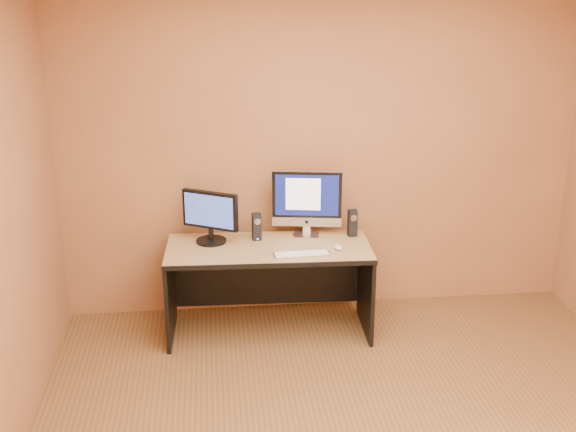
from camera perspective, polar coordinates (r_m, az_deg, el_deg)
The scene contains 10 objects.
walls at distance 3.67m, azimuth 7.44°, elevation -2.11°, with size 4.00×4.00×2.60m, color #9B653E, non-canonical shape.
desk at distance 5.39m, azimuth -1.52°, elevation -5.85°, with size 1.49×0.65×0.69m, color tan, non-canonical shape.
imac at distance 5.40m, azimuth 1.49°, elevation 1.01°, with size 0.53×0.20×0.51m, color #B4B3B8, non-canonical shape.
second_monitor at distance 5.31m, azimuth -6.15°, elevation -0.09°, with size 0.45×0.22×0.39m, color black, non-canonical shape.
speaker_left at distance 5.36m, azimuth -2.49°, elevation -0.85°, with size 0.06×0.07×0.20m, color black, non-canonical shape.
speaker_right at distance 5.46m, azimuth 5.11°, elevation -0.55°, with size 0.06×0.07×0.20m, color black, non-canonical shape.
keyboard at distance 5.10m, azimuth 1.09°, elevation -3.02°, with size 0.40×0.11×0.02m, color silver.
mouse at distance 5.22m, azimuth 3.97°, elevation -2.47°, with size 0.05×0.09×0.03m, color silver.
cable_a at distance 5.55m, azimuth 1.13°, elevation -1.22°, with size 0.01×0.01×0.20m, color black.
cable_b at distance 5.54m, azimuth 0.73°, elevation -1.24°, with size 0.01×0.01×0.17m, color black.
Camera 1 is at (-0.84, -3.32, 2.61)m, focal length 45.00 mm.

